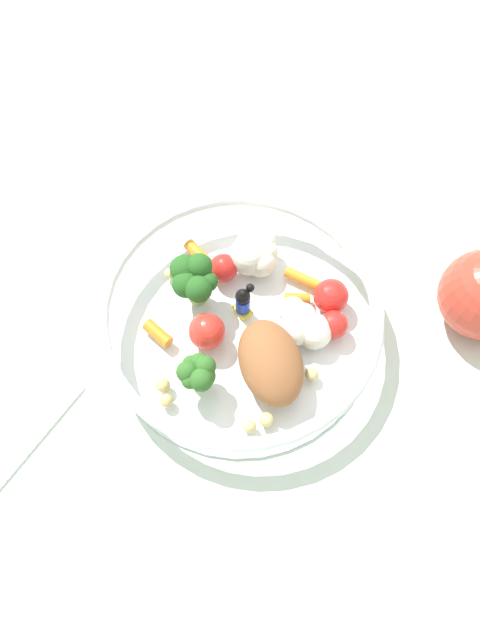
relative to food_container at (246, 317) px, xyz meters
The scene contains 2 objects.
ground_plane 0.03m from the food_container, 33.12° to the right, with size 2.40×2.40×0.00m, color silver.
food_container is the anchor object (origin of this frame).
Camera 1 is at (-0.20, 0.19, 0.53)m, focal length 37.87 mm.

